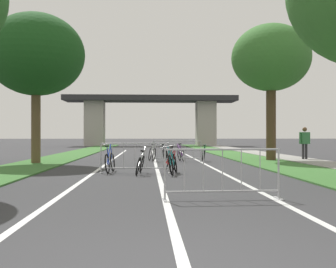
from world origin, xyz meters
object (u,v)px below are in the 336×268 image
object	(u,v)px
crowd_barrier_second	(135,158)
bicycle_black_4	(165,154)
crowd_barrier_third	(177,151)
bicycle_silver_1	(140,164)
bicycle_teal_3	(173,163)
tree_right_cypress_far	(271,59)
bicycle_white_2	(152,154)
bicycle_purple_7	(181,154)
pedestrian_strolling	(305,140)
bicycle_red_5	(170,162)
tree_left_pine_near	(36,55)
crowd_barrier_nearest	(222,174)
bicycle_blue_6	(110,162)
bicycle_green_0	(204,154)

from	to	relation	value
crowd_barrier_second	bicycle_black_4	world-z (taller)	crowd_barrier_second
crowd_barrier_second	crowd_barrier_third	world-z (taller)	same
bicycle_silver_1	bicycle_teal_3	bearing A→B (deg)	3.71
tree_right_cypress_far	crowd_barrier_third	world-z (taller)	tree_right_cypress_far
bicycle_white_2	bicycle_teal_3	size ratio (longest dim) A/B	0.98
bicycle_purple_7	pedestrian_strolling	size ratio (longest dim) A/B	0.95
bicycle_silver_1	bicycle_teal_3	world-z (taller)	bicycle_teal_3
crowd_barrier_second	bicycle_purple_7	world-z (taller)	crowd_barrier_second
bicycle_teal_3	tree_right_cypress_far	bearing A→B (deg)	-116.68
bicycle_red_5	pedestrian_strolling	distance (m)	9.84
tree_left_pine_near	pedestrian_strolling	size ratio (longest dim) A/B	3.98
bicycle_black_4	bicycle_purple_7	size ratio (longest dim) A/B	1.02
crowd_barrier_nearest	bicycle_blue_6	bearing A→B (deg)	113.62
bicycle_teal_3	pedestrian_strolling	distance (m)	10.43
tree_left_pine_near	pedestrian_strolling	world-z (taller)	tree_left_pine_near
bicycle_silver_1	bicycle_blue_6	size ratio (longest dim) A/B	1.04
crowd_barrier_nearest	crowd_barrier_second	size ratio (longest dim) A/B	1.00
bicycle_black_4	pedestrian_strolling	xyz separation A→B (m)	(7.25, 0.28, 0.71)
bicycle_silver_1	pedestrian_strolling	size ratio (longest dim) A/B	0.98
tree_right_cypress_far	bicycle_purple_7	world-z (taller)	tree_right_cypress_far
crowd_barrier_nearest	bicycle_blue_6	xyz separation A→B (m)	(-2.86, 6.53, -0.14)
crowd_barrier_nearest	pedestrian_strolling	xyz separation A→B (m)	(6.63, 13.14, 0.54)
tree_right_cypress_far	bicycle_silver_1	distance (m)	10.88
crowd_barrier_second	bicycle_black_4	distance (m)	6.85
tree_left_pine_near	bicycle_green_0	bearing A→B (deg)	10.71
bicycle_black_4	bicycle_red_5	size ratio (longest dim) A/B	1.02
bicycle_green_0	pedestrian_strolling	bearing A→B (deg)	-171.17
bicycle_blue_6	bicycle_silver_1	bearing A→B (deg)	-29.11
crowd_barrier_nearest	bicycle_white_2	xyz separation A→B (m)	(-1.29, 12.86, -0.14)
bicycle_green_0	bicycle_teal_3	distance (m)	7.27
bicycle_green_0	bicycle_red_5	size ratio (longest dim) A/B	0.96
tree_left_pine_near	bicycle_purple_7	distance (m)	8.33
pedestrian_strolling	bicycle_blue_6	bearing A→B (deg)	19.32
bicycle_teal_3	bicycle_purple_7	size ratio (longest dim) A/B	1.05
crowd_barrier_nearest	bicycle_silver_1	world-z (taller)	crowd_barrier_nearest
bicycle_green_0	bicycle_red_5	bearing A→B (deg)	75.92
bicycle_purple_7	bicycle_white_2	bearing A→B (deg)	164.05
bicycle_white_2	bicycle_purple_7	xyz separation A→B (m)	(1.42, -0.22, -0.00)
crowd_barrier_second	bicycle_green_0	size ratio (longest dim) A/B	1.54
bicycle_black_4	crowd_barrier_third	bearing A→B (deg)	-36.16
crowd_barrier_nearest	bicycle_red_5	distance (m)	6.68
tree_right_cypress_far	bicycle_silver_1	xyz separation A→B (m)	(-6.56, -7.17, -4.88)
crowd_barrier_third	bicycle_red_5	size ratio (longest dim) A/B	1.47
bicycle_red_5	bicycle_purple_7	world-z (taller)	bicycle_purple_7
bicycle_red_5	pedestrian_strolling	size ratio (longest dim) A/B	0.95
bicycle_black_4	tree_right_cypress_far	bearing A→B (deg)	10.05
crowd_barrier_nearest	bicycle_blue_6	size ratio (longest dim) A/B	1.48
pedestrian_strolling	bicycle_green_0	bearing A→B (deg)	-11.05
crowd_barrier_second	bicycle_blue_6	size ratio (longest dim) A/B	1.48
bicycle_purple_7	bicycle_teal_3	bearing A→B (deg)	-103.85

